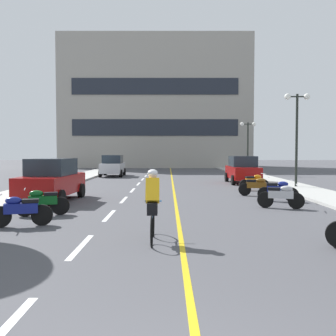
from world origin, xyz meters
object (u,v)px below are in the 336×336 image
object	(u,v)px
parked_car_mid	(244,170)
motorcycle_4	(44,201)
motorcycle_5	(283,196)
parked_car_far	(114,166)
street_lamp_far	(249,135)
motorcycle_3	(22,210)
motorcycle_6	(280,190)
parked_car_near	(53,180)
cyclist_rider	(154,204)
motorcycle_7	(258,186)
motorcycle_8	(256,182)
street_lamp_mid	(298,119)

from	to	relation	value
parked_car_mid	motorcycle_4	bearing A→B (deg)	-125.84
motorcycle_5	parked_car_far	bearing A→B (deg)	116.39
motorcycle_4	street_lamp_far	bearing A→B (deg)	62.63
motorcycle_3	motorcycle_6	bearing A→B (deg)	31.10
parked_car_near	cyclist_rider	xyz separation A→B (m)	(4.57, -7.01, -0.03)
motorcycle_6	motorcycle_3	bearing A→B (deg)	-148.90
motorcycle_7	motorcycle_8	size ratio (longest dim) A/B	1.00
street_lamp_mid	motorcycle_5	size ratio (longest dim) A/B	3.21
street_lamp_far	parked_car_far	bearing A→B (deg)	-167.91
street_lamp_mid	motorcycle_5	xyz separation A→B (m)	(-3.15, -7.50, -3.51)
street_lamp_far	motorcycle_8	xyz separation A→B (m)	(-2.69, -14.21, -3.14)
street_lamp_mid	street_lamp_far	world-z (taller)	street_lamp_mid
parked_car_far	motorcycle_7	world-z (taller)	parked_car_far
motorcycle_5	motorcycle_8	world-z (taller)	same
parked_car_far	cyclist_rider	xyz separation A→B (m)	(4.39, -23.08, -0.03)
motorcycle_3	motorcycle_5	world-z (taller)	same
parked_car_near	motorcycle_5	bearing A→B (deg)	-12.25
motorcycle_6	parked_car_far	bearing A→B (deg)	120.40
motorcycle_3	cyclist_rider	xyz separation A→B (m)	(3.78, -1.66, 0.41)
motorcycle_8	motorcycle_6	bearing A→B (deg)	-90.29
street_lamp_far	cyclist_rider	world-z (taller)	street_lamp_far
street_lamp_far	parked_car_mid	distance (m)	10.31
parked_car_mid	motorcycle_5	bearing A→B (deg)	-94.07
parked_car_mid	motorcycle_6	xyz separation A→B (m)	(-0.30, -9.04, -0.44)
motorcycle_8	parked_car_mid	bearing A→B (deg)	86.49
motorcycle_4	cyclist_rider	distance (m)	5.09
parked_car_far	cyclist_rider	distance (m)	23.49
parked_car_mid	motorcycle_3	bearing A→B (deg)	-122.44
parked_car_far	parked_car_near	bearing A→B (deg)	-90.65
parked_car_far	motorcycle_7	distance (m)	16.78
motorcycle_5	parked_car_mid	bearing A→B (deg)	85.93
motorcycle_8	motorcycle_7	bearing A→B (deg)	-100.48
parked_car_near	motorcycle_3	xyz separation A→B (m)	(0.79, -5.35, -0.44)
street_lamp_far	parked_car_near	distance (m)	22.55
parked_car_far	street_lamp_mid	bearing A→B (deg)	-41.06
street_lamp_mid	street_lamp_far	distance (m)	13.16
parked_car_near	parked_car_far	world-z (taller)	same
motorcycle_7	street_lamp_far	bearing A→B (deg)	79.30
street_lamp_mid	motorcycle_6	bearing A→B (deg)	-115.75
motorcycle_4	motorcycle_5	bearing A→B (deg)	10.95
motorcycle_5	parked_car_near	bearing A→B (deg)	167.75
street_lamp_far	motorcycle_8	bearing A→B (deg)	-100.74
parked_car_far	motorcycle_3	size ratio (longest dim) A/B	2.54
motorcycle_6	motorcycle_7	distance (m)	1.99
motorcycle_6	street_lamp_far	bearing A→B (deg)	81.73
parked_car_mid	street_lamp_far	bearing A→B (deg)	75.95
motorcycle_4	motorcycle_5	xyz separation A→B (m)	(8.33, 1.61, 0.00)
motorcycle_6	motorcycle_8	xyz separation A→B (m)	(0.02, 4.48, 0.00)
street_lamp_mid	cyclist_rider	world-z (taller)	street_lamp_mid
motorcycle_4	cyclist_rider	world-z (taller)	cyclist_rider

